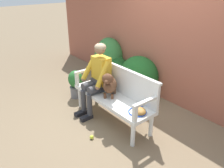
# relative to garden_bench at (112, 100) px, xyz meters

# --- Properties ---
(ground_plane) EXTENTS (40.00, 40.00, 0.00)m
(ground_plane) POSITION_rel_garden_bench_xyz_m (0.00, 0.00, -0.41)
(ground_plane) COLOR #7A664C
(brick_garden_fence) EXTENTS (8.00, 0.30, 2.40)m
(brick_garden_fence) POSITION_rel_garden_bench_xyz_m (0.00, 1.52, 0.78)
(brick_garden_fence) COLOR #9E5642
(brick_garden_fence) RESTS_ON ground
(hedge_bush_mid_right) EXTENTS (0.87, 0.62, 0.64)m
(hedge_bush_mid_right) POSITION_rel_garden_bench_xyz_m (-1.33, 1.17, -0.09)
(hedge_bush_mid_right) COLOR #194C1E
(hedge_bush_mid_right) RESTS_ON ground
(hedge_bush_far_right) EXTENTS (0.78, 0.71, 1.05)m
(hedge_bush_far_right) POSITION_rel_garden_bench_xyz_m (-1.60, 1.19, 0.11)
(hedge_bush_far_right) COLOR #337538
(hedge_bush_far_right) RESTS_ON ground
(hedge_bush_mid_left) EXTENTS (0.91, 0.76, 0.85)m
(hedge_bush_mid_left) POSITION_rel_garden_bench_xyz_m (-0.49, 1.16, 0.01)
(hedge_bush_mid_left) COLOR #1E5B23
(hedge_bush_mid_left) RESTS_ON ground
(garden_bench) EXTENTS (1.68, 0.53, 0.48)m
(garden_bench) POSITION_rel_garden_bench_xyz_m (0.00, 0.00, 0.00)
(garden_bench) COLOR white
(garden_bench) RESTS_ON ground
(bench_backrest) EXTENTS (1.72, 0.06, 0.50)m
(bench_backrest) POSITION_rel_garden_bench_xyz_m (0.00, 0.23, 0.32)
(bench_backrest) COLOR white
(bench_backrest) RESTS_ON garden_bench
(bench_armrest_left_end) EXTENTS (0.06, 0.53, 0.28)m
(bench_armrest_left_end) POSITION_rel_garden_bench_xyz_m (-0.80, -0.09, 0.26)
(bench_armrest_left_end) COLOR white
(bench_armrest_left_end) RESTS_ON garden_bench
(bench_armrest_right_end) EXTENTS (0.06, 0.53, 0.28)m
(bench_armrest_right_end) POSITION_rel_garden_bench_xyz_m (0.80, -0.09, 0.26)
(bench_armrest_right_end) COLOR white
(bench_armrest_right_end) RESTS_ON garden_bench
(person_seated) EXTENTS (0.56, 0.66, 1.35)m
(person_seated) POSITION_rel_garden_bench_xyz_m (-0.40, -0.02, 0.33)
(person_seated) COLOR black
(person_seated) RESTS_ON ground
(dog_on_bench) EXTENTS (0.40, 0.45, 0.49)m
(dog_on_bench) POSITION_rel_garden_bench_xyz_m (-0.03, -0.03, 0.30)
(dog_on_bench) COLOR brown
(dog_on_bench) RESTS_ON garden_bench
(tennis_racket) EXTENTS (0.39, 0.57, 0.03)m
(tennis_racket) POSITION_rel_garden_bench_xyz_m (0.64, 0.01, 0.07)
(tennis_racket) COLOR blue
(tennis_racket) RESTS_ON garden_bench
(baseball_glove) EXTENTS (0.27, 0.24, 0.09)m
(baseball_glove) POSITION_rel_garden_bench_xyz_m (0.70, -0.00, 0.11)
(baseball_glove) COLOR #9E6B2D
(baseball_glove) RESTS_ON garden_bench
(tennis_ball) EXTENTS (0.07, 0.07, 0.07)m
(tennis_ball) POSITION_rel_garden_bench_xyz_m (0.23, -0.61, -0.38)
(tennis_ball) COLOR #CCDB33
(tennis_ball) RESTS_ON ground
(potted_plant) EXTENTS (0.31, 0.31, 0.61)m
(potted_plant) POSITION_rel_garden_bench_xyz_m (-1.19, -0.04, -0.08)
(potted_plant) COLOR slate
(potted_plant) RESTS_ON ground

